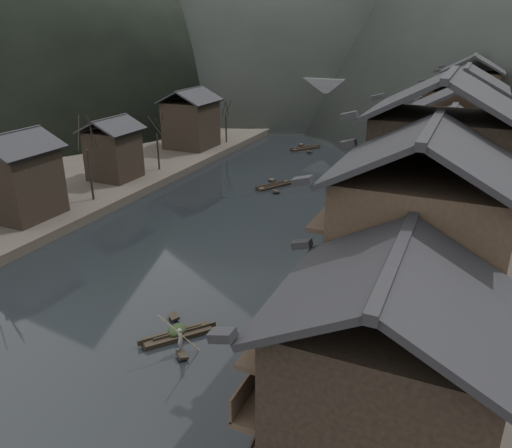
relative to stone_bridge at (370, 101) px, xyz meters
The scene contains 12 objects.
water 72.18m from the stone_bridge, 90.00° to the right, with size 300.00×300.00×0.00m, color black.
left_bank 47.64m from the stone_bridge, 137.56° to the right, with size 40.00×200.00×1.20m, color #2D2823.
stilt_houses 55.55m from the stone_bridge, 71.82° to the right, with size 9.00×67.60×16.48m.
left_houses 55.79m from the stone_bridge, 111.56° to the right, with size 8.10×53.20×8.73m.
bare_trees 58.65m from the stone_bridge, 106.85° to the right, with size 3.90×59.31×7.80m.
moored_sampans 47.11m from the stone_bridge, 75.15° to the right, with size 2.84×73.99×0.47m.
midriver_boats 23.94m from the stone_bridge, 99.31° to the right, with size 6.34×35.92×0.45m.
stone_bridge is the anchor object (origin of this frame).
hero_sampan 72.46m from the stone_bridge, 87.17° to the right, with size 3.74×4.34×0.43m.
cargo_heap 72.24m from the stone_bridge, 87.27° to the right, with size 1.08×1.42×0.65m, color black.
boatman 73.79m from the stone_bridge, 86.38° to the right, with size 0.58×0.38×1.59m, color slate.
bamboo_pole 73.71m from the stone_bridge, 86.22° to the right, with size 0.06×0.06×4.60m, color #8C7A51.
Camera 1 is at (18.99, -22.59, 18.67)m, focal length 35.00 mm.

